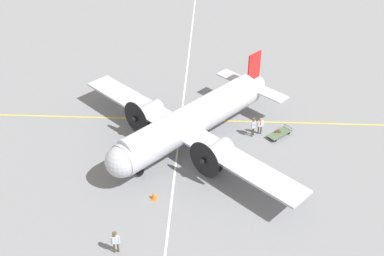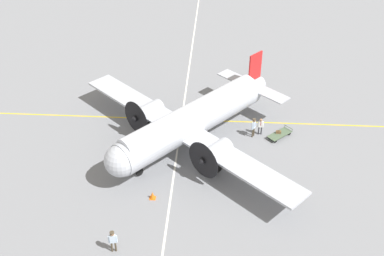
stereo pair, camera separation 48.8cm
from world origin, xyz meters
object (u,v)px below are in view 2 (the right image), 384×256
Objects in this scene: passenger_boarding at (261,125)px; airliner_main at (188,122)px; suitcase_near_door at (278,133)px; ramp_agent at (254,125)px; baggage_cart at (280,134)px; crew_foreground at (113,239)px; traffic_cone at (152,195)px.

airliner_main is at bearing 16.85° from passenger_boarding.
airliner_main reaches higher than suitcase_near_door.
airliner_main is 10.49× the size of ramp_agent.
baggage_cart is at bearing 168.36° from passenger_boarding.
suitcase_near_door is (7.96, 2.03, -2.30)m from airliner_main.
crew_foreground reaches higher than baggage_cart.
passenger_boarding is at bearing 149.08° from ramp_agent.
ramp_agent is at bearing 26.38° from passenger_boarding.
baggage_cart is at bearing -27.27° from suitcase_near_door.
traffic_cone is (-10.24, -8.72, 0.00)m from suitcase_near_door.
traffic_cone reaches higher than suitcase_near_door.
traffic_cone is at bearing 59.34° from crew_foreground.
airliner_main is at bearing 60.07° from crew_foreground.
traffic_cone is at bearing -2.69° from baggage_cart.
passenger_boarding is (6.33, 2.24, -1.56)m from airliner_main.
airliner_main is at bearing -28.93° from baggage_cart.
crew_foreground is 18.59m from baggage_cart.
baggage_cart is 13.50m from traffic_cone.
crew_foreground is 2.93× the size of suitcase_near_door.
passenger_boarding is at bearing 46.08° from traffic_cone.
ramp_agent reaches higher than crew_foreground.
airliner_main is 31.19× the size of traffic_cone.
traffic_cone is (-7.97, -8.58, -0.87)m from ramp_agent.
passenger_boarding is at bearing -51.54° from baggage_cart.
airliner_main reaches higher than baggage_cart.
baggage_cart is (8.09, 1.96, -2.31)m from airliner_main.
ramp_agent is (-0.63, -0.35, 0.14)m from passenger_boarding.
ramp_agent is at bearing -40.87° from baggage_cart.
crew_foreground is at bearing 6.02° from baggage_cart.
crew_foreground is at bearing 22.72° from airliner_main.
passenger_boarding reaches higher than suitcase_near_door.
traffic_cone is at bearing 23.30° from airliner_main.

